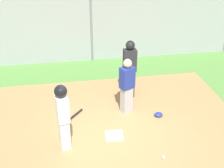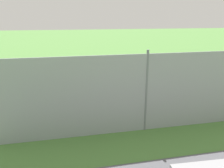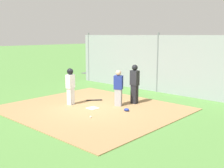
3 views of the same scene
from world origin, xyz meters
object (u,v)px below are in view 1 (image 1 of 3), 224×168
parked_car_silver (80,14)px  parked_car_green (178,10)px  catcher_mask (158,115)px  catcher (127,85)px  runner (63,113)px  baseball (163,157)px  home_plate (114,135)px  baseball_bat (74,116)px  umpire (130,68)px

parked_car_silver → parked_car_green: bearing=3.8°
parked_car_green → catcher_mask: bearing=-111.0°
catcher_mask → parked_car_silver: 9.36m
catcher → catcher_mask: 1.23m
catcher → catcher_mask: (-0.83, 0.43, -0.79)m
runner → baseball: size_ratio=22.80×
catcher_mask → baseball: catcher_mask is taller
home_plate → baseball_bat: 1.42m
baseball_bat → catcher_mask: catcher_mask is taller
catcher_mask → baseball: bearing=76.2°
catcher → parked_car_silver: catcher is taller
umpire → catcher_mask: bearing=23.5°
umpire → parked_car_silver: bearing=-174.1°
umpire → catcher_mask: (-0.57, 1.27, -0.92)m
baseball → catcher: bearing=-78.7°
runner → parked_car_silver: size_ratio=0.39×
home_plate → umpire: umpire is taller
catcher → parked_car_green: size_ratio=0.38×
home_plate → umpire: 2.31m
umpire → baseball: bearing=2.3°
catcher → catcher_mask: catcher is taller
catcher_mask → parked_car_green: (-4.06, -9.30, 0.52)m
home_plate → baseball: bearing=133.4°
parked_car_green → parked_car_silver: size_ratio=1.00×
runner → baseball_bat: size_ratio=2.19×
catcher → baseball: (-0.42, 2.11, -0.81)m
home_plate → baseball_bat: (0.97, -1.03, 0.02)m
baseball_bat → parked_car_green: bearing=-175.6°
catcher → parked_car_green: catcher is taller
baseball_bat → parked_car_green: 11.01m
umpire → parked_car_green: bearing=149.2°
catcher_mask → parked_car_silver: size_ratio=0.06×
parked_car_silver → runner: bearing=-93.2°
umpire → home_plate: bearing=-23.6°
catcher_mask → parked_car_silver: (1.51, -9.23, 0.52)m
baseball_bat → parked_car_green: parked_car_green is taller
catcher_mask → parked_car_green: bearing=-113.6°
umpire → parked_car_green: size_ratio=0.43×
baseball_bat → parked_car_silver: size_ratio=0.18×
baseball_bat → catcher_mask: 2.39m
baseball_bat → parked_car_silver: parked_car_silver is taller
baseball → parked_car_green: parked_car_green is taller
catcher → catcher_mask: bearing=37.9°
catcher_mask → runner: bearing=18.2°
umpire → catcher_mask: 1.67m
baseball → catcher_mask: bearing=-103.8°
parked_car_green → parked_car_silver: 5.57m
catcher → runner: runner is taller
runner → home_plate: bearing=-2.2°
catcher → home_plate: bearing=-51.8°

